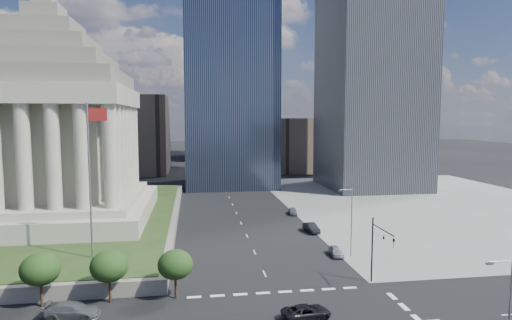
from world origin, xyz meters
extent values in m
plane|color=black|center=(0.00, 100.00, 0.00)|extent=(500.00, 500.00, 0.00)
cube|color=slate|center=(46.00, 60.00, 0.01)|extent=(68.00, 90.00, 0.03)
cylinder|color=slate|center=(-22.00, 24.00, 11.90)|extent=(0.24, 0.24, 20.00)
cube|color=maroon|center=(-20.80, 24.00, 20.40)|extent=(2.40, 0.05, 1.60)
cube|color=black|center=(2.00, 95.00, 30.00)|extent=(26.00, 26.00, 60.00)
cube|color=black|center=(42.00, 85.00, 50.00)|extent=(26.00, 28.00, 100.00)
cube|color=brown|center=(32.00, 130.00, 10.00)|extent=(20.00, 30.00, 20.00)
cube|color=brown|center=(-30.00, 130.00, 14.00)|extent=(24.00, 30.00, 28.00)
cylinder|color=black|center=(12.50, 15.50, 4.00)|extent=(0.18, 0.18, 8.00)
cylinder|color=black|center=(12.50, 12.75, 7.20)|extent=(0.14, 5.50, 0.14)
cube|color=black|center=(12.50, 10.00, 6.40)|extent=(0.30, 0.30, 1.10)
cylinder|color=slate|center=(12.60, -6.00, 9.80)|extent=(1.80, 0.12, 0.12)
cube|color=slate|center=(11.70, -6.00, 9.70)|extent=(0.50, 0.22, 0.14)
cylinder|color=slate|center=(13.50, 25.00, 5.00)|extent=(0.16, 0.16, 10.00)
cylinder|color=slate|center=(12.60, 25.00, 9.80)|extent=(1.80, 0.12, 0.12)
cube|color=slate|center=(11.70, 25.00, 9.70)|extent=(0.50, 0.22, 0.14)
imported|color=black|center=(2.07, 7.14, 0.69)|extent=(5.25, 2.97, 1.38)
imported|color=#4E5154|center=(-21.01, 10.71, 0.79)|extent=(2.86, 5.66, 1.57)
imported|color=#989BA1|center=(11.50, 25.69, 0.68)|extent=(1.96, 4.13, 1.36)
imported|color=black|center=(11.50, 38.82, 0.77)|extent=(4.84, 2.17, 1.54)
imported|color=slate|center=(11.50, 52.91, 0.70)|extent=(2.26, 4.31, 1.40)
camera|label=1|loc=(-8.88, -32.52, 19.87)|focal=30.00mm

